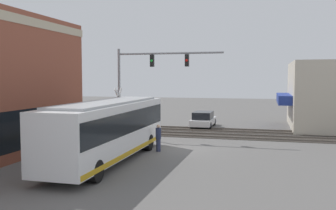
% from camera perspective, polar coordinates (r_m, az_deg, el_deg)
% --- Properties ---
extents(ground_plane, '(120.00, 120.00, 0.00)m').
position_cam_1_polar(ground_plane, '(23.78, 1.44, -6.81)').
color(ground_plane, '#605E5B').
extents(city_bus, '(11.45, 2.59, 3.28)m').
position_cam_1_polar(city_bus, '(20.41, -9.02, -3.53)').
color(city_bus, white).
rests_on(city_bus, ground).
extents(traffic_signal_gantry, '(0.42, 8.21, 6.76)m').
position_cam_1_polar(traffic_signal_gantry, '(28.65, -3.13, 5.04)').
color(traffic_signal_gantry, gray).
rests_on(traffic_signal_gantry, ground).
extents(crossing_signal, '(1.41, 1.18, 3.81)m').
position_cam_1_polar(crossing_signal, '(28.27, -7.57, -0.39)').
color(crossing_signal, gray).
rests_on(crossing_signal, ground).
extents(rail_track_near, '(2.60, 60.00, 0.15)m').
position_cam_1_polar(rail_track_near, '(29.56, 4.15, -4.60)').
color(rail_track_near, '#332D28').
rests_on(rail_track_near, ground).
extents(rail_track_far, '(2.60, 60.00, 0.15)m').
position_cam_1_polar(rail_track_far, '(32.67, 5.19, -3.76)').
color(rail_track_far, '#332D28').
rests_on(rail_track_far, ground).
extents(parked_car_white, '(4.56, 1.82, 1.44)m').
position_cam_1_polar(parked_car_white, '(34.48, 5.40, -2.27)').
color(parked_car_white, silver).
rests_on(parked_car_white, ground).
extents(pedestrian_near_bus, '(0.34, 0.34, 1.67)m').
position_cam_1_polar(pedestrian_near_bus, '(23.05, -1.48, -5.02)').
color(pedestrian_near_bus, '#2D3351').
rests_on(pedestrian_near_bus, ground).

